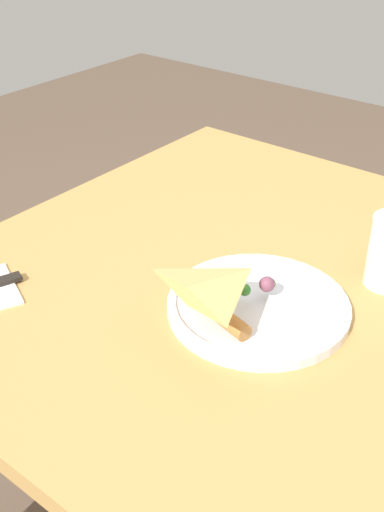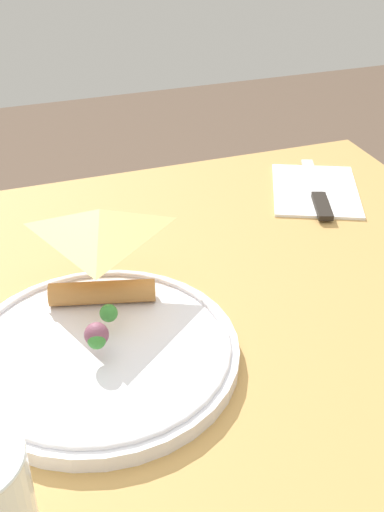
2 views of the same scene
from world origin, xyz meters
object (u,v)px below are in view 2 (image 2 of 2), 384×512
Objects in this scene: napkin_folded at (315,190)px; butter_knife at (317,190)px; dining_table at (195,476)px; plate_pizza at (101,346)px.

butter_knife reaches higher than napkin_folded.
dining_table is 4.89× the size of napkin_folded.
butter_knife is (0.24, -0.36, -0.01)m from plate_pizza.
plate_pizza is 0.44m from napkin_folded.
napkin_folded is 1.05× the size of butter_knife.
napkin_folded reaches higher than dining_table.
butter_knife is at bearing -56.98° from plate_pizza.
butter_knife is at bearing 159.90° from napkin_folded.
butter_knife is (-0.01, 0.00, 0.00)m from napkin_folded.
plate_pizza is 1.44× the size of butter_knife.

